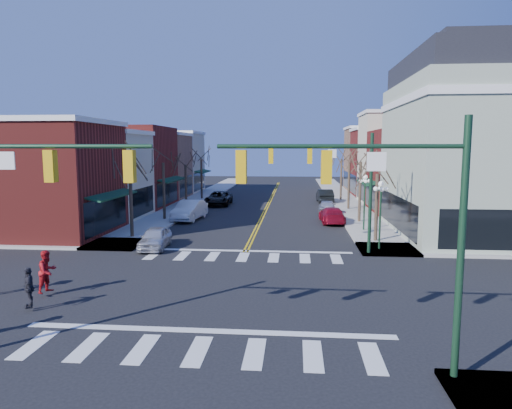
% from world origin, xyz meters
% --- Properties ---
extents(ground, '(160.00, 160.00, 0.00)m').
position_xyz_m(ground, '(0.00, 0.00, 0.00)').
color(ground, black).
rests_on(ground, ground).
extents(sidewalk_left, '(3.50, 70.00, 0.15)m').
position_xyz_m(sidewalk_left, '(-8.75, 20.00, 0.07)').
color(sidewalk_left, '#9E9B93').
rests_on(sidewalk_left, ground).
extents(sidewalk_right, '(3.50, 70.00, 0.15)m').
position_xyz_m(sidewalk_right, '(8.75, 20.00, 0.07)').
color(sidewalk_right, '#9E9B93').
rests_on(sidewalk_right, ground).
extents(bldg_left_brick_a, '(10.00, 8.50, 8.00)m').
position_xyz_m(bldg_left_brick_a, '(-15.50, 11.75, 4.00)').
color(bldg_left_brick_a, maroon).
rests_on(bldg_left_brick_a, ground).
extents(bldg_left_stucco_a, '(10.00, 7.00, 7.50)m').
position_xyz_m(bldg_left_stucco_a, '(-15.50, 19.50, 3.75)').
color(bldg_left_stucco_a, beige).
rests_on(bldg_left_stucco_a, ground).
extents(bldg_left_brick_b, '(10.00, 9.00, 8.50)m').
position_xyz_m(bldg_left_brick_b, '(-15.50, 27.50, 4.25)').
color(bldg_left_brick_b, maroon).
rests_on(bldg_left_brick_b, ground).
extents(bldg_left_tan, '(10.00, 7.50, 7.80)m').
position_xyz_m(bldg_left_tan, '(-15.50, 35.75, 3.90)').
color(bldg_left_tan, '#9F7257').
rests_on(bldg_left_tan, ground).
extents(bldg_left_stucco_b, '(10.00, 8.00, 8.20)m').
position_xyz_m(bldg_left_stucco_b, '(-15.50, 43.50, 4.10)').
color(bldg_left_stucco_b, beige).
rests_on(bldg_left_stucco_b, ground).
extents(bldg_right_brick_a, '(10.00, 8.50, 8.00)m').
position_xyz_m(bldg_right_brick_a, '(15.50, 25.75, 4.00)').
color(bldg_right_brick_a, maroon).
rests_on(bldg_right_brick_a, ground).
extents(bldg_right_stucco, '(10.00, 7.00, 10.00)m').
position_xyz_m(bldg_right_stucco, '(15.50, 33.50, 5.00)').
color(bldg_right_stucco, beige).
rests_on(bldg_right_stucco, ground).
extents(bldg_right_brick_b, '(10.00, 8.00, 8.50)m').
position_xyz_m(bldg_right_brick_b, '(15.50, 41.00, 4.25)').
color(bldg_right_brick_b, maroon).
rests_on(bldg_right_brick_b, ground).
extents(bldg_right_tan, '(10.00, 8.00, 9.00)m').
position_xyz_m(bldg_right_tan, '(15.50, 49.00, 4.50)').
color(bldg_right_tan, '#9F7257').
rests_on(bldg_right_tan, ground).
extents(victorian_corner, '(12.25, 14.25, 13.30)m').
position_xyz_m(victorian_corner, '(16.50, 14.50, 6.66)').
color(victorian_corner, '#9BA891').
rests_on(victorian_corner, ground).
extents(traffic_mast_near_right, '(6.60, 0.28, 7.20)m').
position_xyz_m(traffic_mast_near_right, '(5.55, -7.40, 4.71)').
color(traffic_mast_near_right, '#14331E').
rests_on(traffic_mast_near_right, ground).
extents(traffic_mast_far_right, '(6.60, 0.28, 7.20)m').
position_xyz_m(traffic_mast_far_right, '(5.55, 7.40, 4.71)').
color(traffic_mast_far_right, '#14331E').
rests_on(traffic_mast_far_right, ground).
extents(lamppost_corner, '(0.36, 0.36, 4.33)m').
position_xyz_m(lamppost_corner, '(8.20, 8.50, 2.96)').
color(lamppost_corner, '#14331E').
rests_on(lamppost_corner, ground).
extents(lamppost_midblock, '(0.36, 0.36, 4.33)m').
position_xyz_m(lamppost_midblock, '(8.20, 15.00, 2.96)').
color(lamppost_midblock, '#14331E').
rests_on(lamppost_midblock, ground).
extents(tree_left_a, '(0.24, 0.24, 4.76)m').
position_xyz_m(tree_left_a, '(-8.40, 11.00, 2.38)').
color(tree_left_a, '#382B21').
rests_on(tree_left_a, ground).
extents(tree_left_b, '(0.24, 0.24, 5.04)m').
position_xyz_m(tree_left_b, '(-8.40, 19.00, 2.52)').
color(tree_left_b, '#382B21').
rests_on(tree_left_b, ground).
extents(tree_left_c, '(0.24, 0.24, 4.55)m').
position_xyz_m(tree_left_c, '(-8.40, 27.00, 2.27)').
color(tree_left_c, '#382B21').
rests_on(tree_left_c, ground).
extents(tree_left_d, '(0.24, 0.24, 4.90)m').
position_xyz_m(tree_left_d, '(-8.40, 35.00, 2.45)').
color(tree_left_d, '#382B21').
rests_on(tree_left_d, ground).
extents(tree_right_a, '(0.24, 0.24, 4.62)m').
position_xyz_m(tree_right_a, '(8.40, 11.00, 2.31)').
color(tree_right_a, '#382B21').
rests_on(tree_right_a, ground).
extents(tree_right_b, '(0.24, 0.24, 5.18)m').
position_xyz_m(tree_right_b, '(8.40, 19.00, 2.59)').
color(tree_right_b, '#382B21').
rests_on(tree_right_b, ground).
extents(tree_right_c, '(0.24, 0.24, 4.83)m').
position_xyz_m(tree_right_c, '(8.40, 27.00, 2.42)').
color(tree_right_c, '#382B21').
rests_on(tree_right_c, ground).
extents(tree_right_d, '(0.24, 0.24, 4.97)m').
position_xyz_m(tree_right_d, '(8.40, 35.00, 2.48)').
color(tree_right_d, '#382B21').
rests_on(tree_right_d, ground).
extents(car_left_near, '(1.83, 4.03, 1.34)m').
position_xyz_m(car_left_near, '(-5.80, 8.00, 0.67)').
color(car_left_near, silver).
rests_on(car_left_near, ground).
extents(car_left_mid, '(2.35, 5.35, 1.71)m').
position_xyz_m(car_left_mid, '(-6.25, 19.36, 0.86)').
color(car_left_mid, white).
rests_on(car_left_mid, ground).
extents(car_left_far, '(2.57, 5.49, 1.52)m').
position_xyz_m(car_left_far, '(-5.41, 29.73, 0.76)').
color(car_left_far, black).
rests_on(car_left_far, ground).
extents(car_right_near, '(2.12, 4.76, 1.36)m').
position_xyz_m(car_right_near, '(6.10, 18.82, 0.68)').
color(car_right_near, maroon).
rests_on(car_right_near, ground).
extents(car_right_mid, '(1.82, 4.18, 1.40)m').
position_xyz_m(car_right_mid, '(6.03, 23.83, 0.70)').
color(car_right_mid, '#B8B7BD').
rests_on(car_right_mid, ground).
extents(car_right_far, '(1.89, 4.79, 1.55)m').
position_xyz_m(car_right_far, '(6.40, 33.21, 0.78)').
color(car_right_far, black).
rests_on(car_right_far, ground).
extents(pedestrian_red_b, '(0.93, 1.06, 1.85)m').
position_xyz_m(pedestrian_red_b, '(-7.59, -1.42, 1.07)').
color(pedestrian_red_b, '#B21319').
rests_on(pedestrian_red_b, sidewalk_left).
extents(pedestrian_dark_a, '(0.78, 1.01, 1.59)m').
position_xyz_m(pedestrian_dark_a, '(-7.30, -3.26, 0.95)').
color(pedestrian_dark_a, '#222129').
rests_on(pedestrian_dark_a, sidewalk_left).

